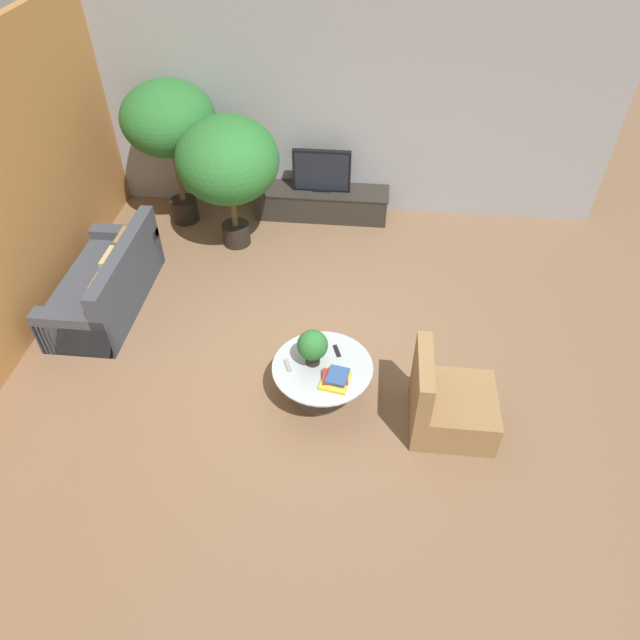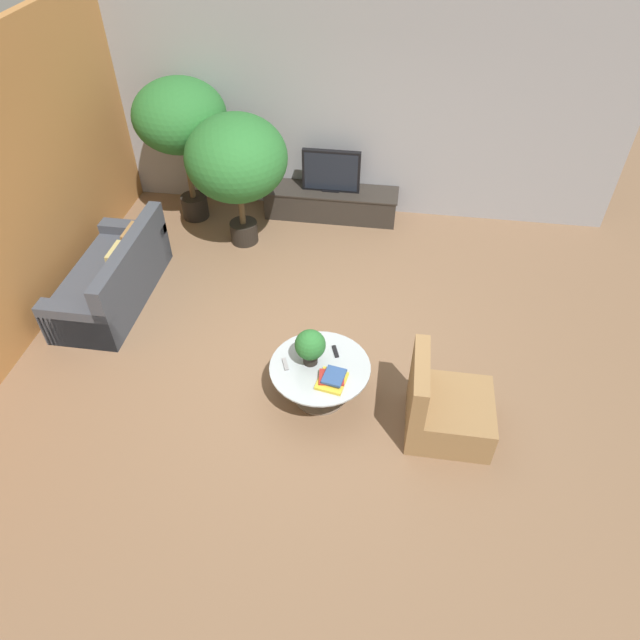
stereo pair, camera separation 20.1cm
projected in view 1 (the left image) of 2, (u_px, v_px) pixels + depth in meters
ground_plane at (312, 360)px, 6.27m from camera, size 24.00×24.00×0.00m
back_wall_stone at (338, 107)px, 7.65m from camera, size 7.40×0.12×3.00m
media_console at (322, 202)px, 8.29m from camera, size 1.92×0.50×0.42m
television at (322, 171)px, 7.96m from camera, size 0.81×0.13×0.60m
coffee_table at (323, 375)px, 5.70m from camera, size 1.00×1.00×0.43m
couch_by_wall at (108, 285)px, 6.79m from camera, size 0.84×1.83×0.84m
armchair_wicker at (448, 405)px, 5.47m from camera, size 0.80×0.76×0.86m
potted_palm_tall at (169, 122)px, 7.37m from camera, size 1.22×1.22×1.99m
potted_palm_corner at (228, 162)px, 7.10m from camera, size 1.30×1.30×1.78m
potted_plant_tabletop at (313, 346)px, 5.50m from camera, size 0.30×0.30×0.39m
book_stack at (336, 378)px, 5.45m from camera, size 0.31×0.33×0.08m
remote_black at (337, 351)px, 5.76m from camera, size 0.09×0.16×0.02m
remote_silver at (288, 365)px, 5.61m from camera, size 0.10×0.16×0.02m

